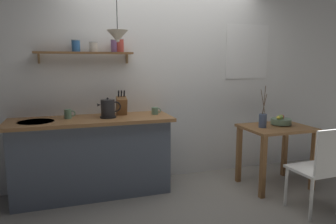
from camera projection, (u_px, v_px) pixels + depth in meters
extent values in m
plane|color=gray|center=(182.00, 193.00, 3.67)|extent=(14.00, 14.00, 0.00)
cube|color=white|center=(180.00, 77.00, 4.13)|extent=(6.80, 0.10, 2.70)
cube|color=white|center=(247.00, 52.00, 4.32)|extent=(0.66, 0.01, 0.75)
cube|color=silver|center=(247.00, 52.00, 4.32)|extent=(0.60, 0.01, 0.69)
cube|color=slate|center=(93.00, 158.00, 3.60)|extent=(1.74, 0.52, 0.88)
cube|color=#9E6B3D|center=(92.00, 120.00, 3.51)|extent=(1.83, 0.63, 0.04)
cylinder|color=#B7BABF|center=(36.00, 122.00, 3.31)|extent=(0.38, 0.38, 0.01)
cube|color=brown|center=(85.00, 53.00, 3.55)|extent=(1.11, 0.18, 0.02)
cube|color=#99754C|center=(39.00, 58.00, 3.48)|extent=(0.02, 0.06, 0.12)
cube|color=#99754C|center=(127.00, 58.00, 3.79)|extent=(0.02, 0.06, 0.12)
cylinder|color=#3366A3|center=(76.00, 46.00, 3.51)|extent=(0.09, 0.09, 0.13)
cylinder|color=silver|center=(76.00, 40.00, 3.50)|extent=(0.10, 0.10, 0.01)
cylinder|color=beige|center=(93.00, 47.00, 3.57)|extent=(0.09, 0.09, 0.11)
cylinder|color=silver|center=(93.00, 42.00, 3.56)|extent=(0.10, 0.10, 0.01)
cylinder|color=#7F5689|center=(114.00, 46.00, 3.64)|extent=(0.08, 0.08, 0.14)
cylinder|color=silver|center=(114.00, 40.00, 3.63)|extent=(0.08, 0.08, 0.01)
cylinder|color=#BC4238|center=(120.00, 46.00, 3.66)|extent=(0.09, 0.09, 0.15)
cylinder|color=silver|center=(120.00, 39.00, 3.65)|extent=(0.09, 0.09, 0.01)
cube|color=brown|center=(277.00, 128.00, 3.79)|extent=(0.81, 0.62, 0.03)
cube|color=brown|center=(263.00, 167.00, 3.50)|extent=(0.06, 0.06, 0.73)
cube|color=brown|center=(313.00, 161.00, 3.72)|extent=(0.06, 0.06, 0.73)
cube|color=brown|center=(239.00, 154.00, 3.99)|extent=(0.06, 0.06, 0.73)
cube|color=brown|center=(285.00, 150.00, 4.21)|extent=(0.06, 0.06, 0.73)
cube|color=white|center=(313.00, 170.00, 3.19)|extent=(0.43, 0.43, 0.03)
cube|color=white|center=(331.00, 152.00, 2.98)|extent=(0.37, 0.04, 0.45)
cylinder|color=white|center=(312.00, 182.00, 3.46)|extent=(0.03, 0.03, 0.43)
cylinder|color=white|center=(286.00, 187.00, 3.33)|extent=(0.03, 0.03, 0.43)
cylinder|color=white|center=(311.00, 200.00, 3.01)|extent=(0.03, 0.03, 0.43)
cylinder|color=slate|center=(281.00, 125.00, 3.88)|extent=(0.11, 0.11, 0.01)
cylinder|color=slate|center=(281.00, 121.00, 3.87)|extent=(0.25, 0.25, 0.07)
ellipsoid|color=yellow|center=(279.00, 117.00, 3.85)|extent=(0.14, 0.13, 0.04)
sphere|color=red|center=(282.00, 117.00, 3.87)|extent=(0.06, 0.06, 0.06)
sphere|color=#8EA84C|center=(281.00, 117.00, 3.84)|extent=(0.07, 0.07, 0.07)
cylinder|color=#475675|center=(263.00, 121.00, 3.72)|extent=(0.09, 0.09, 0.16)
cylinder|color=brown|center=(263.00, 102.00, 3.68)|extent=(0.06, 0.04, 0.29)
cylinder|color=brown|center=(264.00, 100.00, 3.67)|extent=(0.01, 0.03, 0.34)
cylinder|color=brown|center=(264.00, 104.00, 3.69)|extent=(0.06, 0.01, 0.24)
cylinder|color=black|center=(108.00, 117.00, 3.54)|extent=(0.18, 0.18, 0.02)
cylinder|color=#232326|center=(108.00, 108.00, 3.52)|extent=(0.16, 0.16, 0.19)
sphere|color=black|center=(108.00, 98.00, 3.50)|extent=(0.02, 0.02, 0.02)
cone|color=#232326|center=(99.00, 105.00, 3.48)|extent=(0.04, 0.04, 0.04)
torus|color=black|center=(116.00, 107.00, 3.55)|extent=(0.12, 0.02, 0.12)
cube|color=brown|center=(121.00, 106.00, 3.70)|extent=(0.12, 0.17, 0.23)
cylinder|color=black|center=(119.00, 94.00, 3.65)|extent=(0.02, 0.04, 0.08)
cylinder|color=black|center=(121.00, 94.00, 3.66)|extent=(0.02, 0.04, 0.08)
cylinder|color=black|center=(124.00, 93.00, 3.67)|extent=(0.02, 0.04, 0.08)
cylinder|color=slate|center=(68.00, 114.00, 3.48)|extent=(0.08, 0.08, 0.11)
torus|color=slate|center=(72.00, 114.00, 3.49)|extent=(0.07, 0.01, 0.07)
cylinder|color=slate|center=(155.00, 111.00, 3.76)|extent=(0.08, 0.08, 0.09)
torus|color=slate|center=(159.00, 110.00, 3.77)|extent=(0.06, 0.01, 0.06)
cylinder|color=black|center=(117.00, 14.00, 3.32)|extent=(0.01, 0.01, 0.33)
cone|color=beige|center=(118.00, 36.00, 3.35)|extent=(0.23, 0.23, 0.13)
sphere|color=white|center=(118.00, 40.00, 3.36)|extent=(0.04, 0.04, 0.04)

